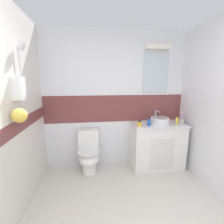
# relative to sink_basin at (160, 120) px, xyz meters

# --- Properties ---
(ground_plane) EXTENTS (3.20, 3.48, 0.04)m
(ground_plane) POSITION_rel_sink_basin_xyz_m (-0.79, -0.99, -0.93)
(ground_plane) COLOR beige
(wall_back_tiled) EXTENTS (3.20, 0.20, 2.50)m
(wall_back_tiled) POSITION_rel_sink_basin_xyz_m (-0.78, 0.26, 0.35)
(wall_back_tiled) COLOR white
(wall_back_tiled) RESTS_ON ground_plane
(vanity_cabinet) EXTENTS (0.96, 0.51, 0.85)m
(vanity_cabinet) POSITION_rel_sink_basin_xyz_m (-0.04, -0.03, -0.48)
(vanity_cabinet) COLOR white
(vanity_cabinet) RESTS_ON ground_plane
(sink_basin) EXTENTS (0.33, 0.38, 0.21)m
(sink_basin) POSITION_rel_sink_basin_xyz_m (0.00, 0.00, 0.00)
(sink_basin) COLOR white
(sink_basin) RESTS_ON vanity_cabinet
(toilet) EXTENTS (0.37, 0.50, 0.76)m
(toilet) POSITION_rel_sink_basin_xyz_m (-1.30, -0.03, -0.55)
(toilet) COLOR white
(toilet) RESTS_ON ground_plane
(toothbrush_cup) EXTENTS (0.08, 0.08, 0.23)m
(toothbrush_cup) POSITION_rel_sink_basin_xyz_m (0.35, -0.13, -0.00)
(toothbrush_cup) COLOR #B2ADA3
(toothbrush_cup) RESTS_ON vanity_cabinet
(soap_dispenser) EXTENTS (0.07, 0.07, 0.16)m
(soap_dispenser) POSITION_rel_sink_basin_xyz_m (-0.26, -0.14, 0.00)
(soap_dispenser) COLOR #2659B2
(soap_dispenser) RESTS_ON vanity_cabinet
(hair_gel_jar) EXTENTS (0.07, 0.07, 0.10)m
(hair_gel_jar) POSITION_rel_sink_basin_xyz_m (-0.43, -0.15, -0.01)
(hair_gel_jar) COLOR yellow
(hair_gel_jar) RESTS_ON vanity_cabinet
(deodorant_spray_can) EXTENTS (0.04, 0.04, 0.15)m
(deodorant_spray_can) POSITION_rel_sink_basin_xyz_m (0.26, -0.14, 0.02)
(deodorant_spray_can) COLOR yellow
(deodorant_spray_can) RESTS_ON vanity_cabinet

